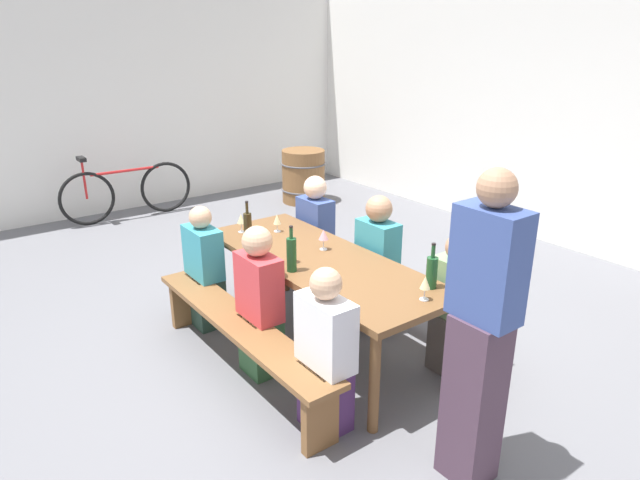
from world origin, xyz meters
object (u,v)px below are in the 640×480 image
(bench_near, at_px, (240,332))
(wine_glass_0, at_px, (425,283))
(seated_guest_near_0, at_px, (204,271))
(seated_guest_near_1, at_px, (260,305))
(wine_glass_2, at_px, (292,247))
(wine_glass_1, at_px, (241,219))
(wine_barrel, at_px, (303,176))
(wine_bottle_0, at_px, (248,226))
(wine_bottle_1, at_px, (432,272))
(wine_bottle_2, at_px, (292,254))
(wine_glass_4, at_px, (277,220))
(seated_guest_near_2, at_px, (326,356))
(seated_guest_far_1, at_px, (377,265))
(bench_far, at_px, (387,282))
(seated_guest_far_0, at_px, (315,238))
(standing_host, at_px, (480,340))
(seated_guest_far_2, at_px, (454,307))
(wine_glass_3, at_px, (323,235))
(parked_bicycle_0, at_px, (127,192))
(tasting_table, at_px, (320,267))

(bench_near, xyz_separation_m, wine_glass_0, (0.96, 0.83, 0.51))
(seated_guest_near_0, bearing_deg, seated_guest_near_1, -90.00)
(wine_glass_2, xyz_separation_m, seated_guest_near_1, (0.10, -0.35, -0.32))
(wine_glass_1, distance_m, wine_barrel, 3.58)
(wine_bottle_0, relative_size, seated_guest_near_0, 0.32)
(wine_bottle_1, distance_m, wine_bottle_2, 0.99)
(wine_glass_1, distance_m, wine_glass_4, 0.31)
(bench_near, height_order, seated_guest_near_2, seated_guest_near_2)
(wine_glass_0, height_order, seated_guest_far_1, seated_guest_far_1)
(bench_far, bearing_deg, seated_guest_far_0, -169.79)
(bench_far, xyz_separation_m, seated_guest_far_1, (0.03, -0.15, 0.20))
(seated_guest_near_0, xyz_separation_m, standing_host, (2.48, 0.39, 0.37))
(seated_guest_far_2, height_order, wine_barrel, seated_guest_far_2)
(seated_guest_near_0, height_order, seated_guest_far_1, seated_guest_far_1)
(wine_glass_1, bearing_deg, seated_guest_far_2, 23.31)
(wine_glass_2, xyz_separation_m, wine_glass_3, (-0.07, 0.35, -0.00))
(seated_guest_far_2, bearing_deg, wine_glass_0, 14.35)
(seated_guest_far_2, bearing_deg, wine_bottle_2, -41.94)
(standing_host, height_order, parked_bicycle_0, standing_host)
(seated_guest_near_1, xyz_separation_m, standing_host, (1.58, 0.39, 0.32))
(wine_glass_1, bearing_deg, seated_guest_near_1, -22.49)
(wine_bottle_2, height_order, wine_glass_4, wine_bottle_2)
(wine_glass_0, distance_m, wine_barrel, 4.93)
(bench_near, relative_size, seated_guest_near_2, 1.94)
(seated_guest_near_1, height_order, standing_host, standing_host)
(wine_glass_2, height_order, seated_guest_far_1, seated_guest_far_1)
(seated_guest_near_0, bearing_deg, wine_glass_2, -66.07)
(wine_glass_0, bearing_deg, seated_guest_near_0, -159.50)
(wine_glass_0, xyz_separation_m, seated_guest_far_2, (-0.12, 0.45, -0.36))
(tasting_table, distance_m, seated_guest_near_1, 0.58)
(wine_glass_3, bearing_deg, wine_glass_1, -157.14)
(wine_bottle_1, bearing_deg, standing_host, -31.19)
(wine_bottle_1, relative_size, wine_bottle_2, 0.93)
(wine_bottle_1, relative_size, seated_guest_near_0, 0.30)
(wine_bottle_1, bearing_deg, seated_guest_far_2, 92.81)
(tasting_table, relative_size, bench_near, 1.05)
(wine_glass_1, height_order, wine_glass_4, wine_glass_1)
(seated_guest_far_0, bearing_deg, wine_glass_4, 13.43)
(wine_bottle_0, height_order, wine_glass_2, wine_bottle_0)
(wine_glass_4, bearing_deg, bench_near, -47.78)
(wine_glass_3, height_order, parked_bicycle_0, wine_glass_3)
(seated_guest_near_1, bearing_deg, wine_glass_0, -53.62)
(wine_glass_1, xyz_separation_m, seated_guest_far_2, (1.73, 0.75, -0.36))
(tasting_table, xyz_separation_m, seated_guest_far_1, (0.03, 0.57, -0.12))
(seated_guest_far_2, xyz_separation_m, standing_host, (0.77, -0.74, 0.36))
(tasting_table, height_order, seated_guest_far_1, seated_guest_far_1)
(bench_near, distance_m, wine_glass_0, 1.37)
(seated_guest_far_1, bearing_deg, bench_far, -169.73)
(parked_bicycle_0, bearing_deg, bench_far, -76.52)
(wine_bottle_2, distance_m, seated_guest_near_1, 0.43)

